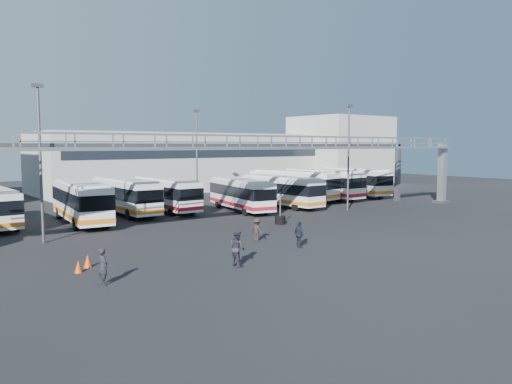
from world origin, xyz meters
TOP-DOWN VIEW (x-y plane):
  - ground at (0.00, 0.00)m, footprint 140.00×140.00m
  - gantry at (0.00, 5.87)m, footprint 51.40×5.15m
  - warehouse at (12.00, 38.00)m, footprint 42.00×14.00m
  - building_right at (38.00, 32.00)m, footprint 14.00×12.00m
  - light_pole_left at (-16.00, 8.00)m, footprint 0.70×0.35m
  - light_pole_mid at (12.00, 7.00)m, footprint 0.70×0.35m
  - light_pole_back at (4.00, 22.00)m, footprint 0.70×0.35m
  - bus_2 at (-11.27, 14.79)m, footprint 3.88×11.41m
  - bus_3 at (-6.35, 17.40)m, footprint 2.77×10.87m
  - bus_4 at (-2.46, 17.14)m, footprint 2.72×10.56m
  - bus_5 at (3.49, 13.04)m, footprint 4.26×10.45m
  - bus_6 at (8.59, 12.99)m, footprint 2.58×10.42m
  - bus_7 at (13.60, 16.74)m, footprint 4.36×11.53m
  - bus_8 at (17.39, 15.94)m, footprint 2.64×11.37m
  - bus_9 at (23.37, 16.15)m, footprint 4.93×11.75m
  - pedestrian_a at (-16.53, -3.94)m, footprint 0.43×0.64m
  - pedestrian_b at (-9.62, -4.74)m, footprint 0.75×0.94m
  - pedestrian_c at (-4.66, -0.04)m, footprint 0.72×1.07m
  - pedestrian_d at (-3.89, -3.30)m, footprint 0.58×1.03m
  - cone_left at (-16.72, -1.05)m, footprint 0.42×0.42m
  - cone_right at (-15.97, -0.26)m, footprint 0.46×0.46m
  - tire_stack at (1.22, 4.50)m, footprint 0.85×0.85m

SIDE VIEW (x-z plane):
  - ground at x=0.00m, z-range 0.00..0.00m
  - cone_left at x=-16.72m, z-range 0.00..0.62m
  - cone_right at x=-15.97m, z-range 0.00..0.69m
  - tire_stack at x=1.22m, z-range -0.80..1.62m
  - pedestrian_c at x=-4.66m, z-range 0.00..1.54m
  - pedestrian_d at x=-3.89m, z-range 0.00..1.65m
  - pedestrian_a at x=-16.53m, z-range 0.00..1.71m
  - pedestrian_b at x=-9.62m, z-range 0.00..1.89m
  - bus_5 at x=3.49m, z-range 0.16..3.26m
  - bus_6 at x=8.59m, z-range 0.17..3.32m
  - bus_4 at x=-2.46m, z-range 0.17..3.36m
  - bus_3 at x=-6.35m, z-range 0.17..3.46m
  - bus_2 at x=-11.27m, z-range 0.18..3.58m
  - bus_7 at x=13.60m, z-range 0.18..3.60m
  - bus_8 at x=17.39m, z-range 0.18..3.64m
  - bus_9 at x=23.37m, z-range 0.19..3.66m
  - warehouse at x=12.00m, z-range 0.00..8.00m
  - building_right at x=38.00m, z-range 0.00..11.00m
  - gantry at x=0.00m, z-range 1.96..9.06m
  - light_pole_left at x=-16.00m, z-range 0.62..10.83m
  - light_pole_mid at x=12.00m, z-range 0.62..10.83m
  - light_pole_back at x=4.00m, z-range 0.62..10.83m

